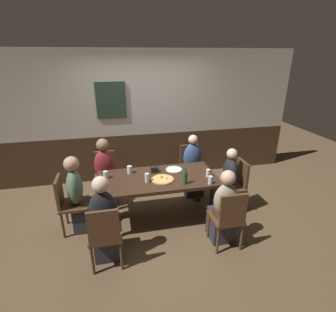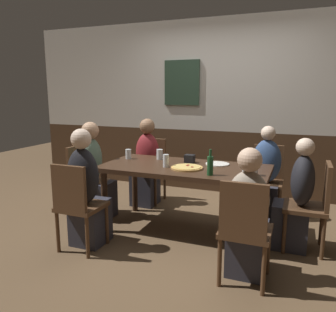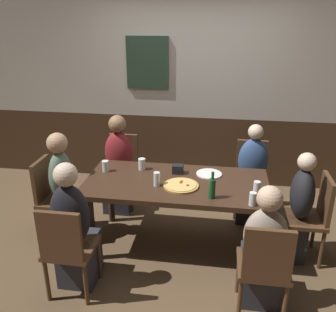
{
  "view_description": "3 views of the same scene",
  "coord_description": "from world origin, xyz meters",
  "px_view_note": "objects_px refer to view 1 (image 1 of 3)",
  "views": [
    {
      "loc": [
        -0.6,
        -3.46,
        2.49
      ],
      "look_at": [
        0.18,
        0.07,
        1.05
      ],
      "focal_mm": 27.43,
      "sensor_mm": 36.0,
      "label": 1
    },
    {
      "loc": [
        1.15,
        -3.39,
        1.54
      ],
      "look_at": [
        -0.18,
        -0.03,
        0.85
      ],
      "focal_mm": 35.9,
      "sensor_mm": 36.0,
      "label": 2
    },
    {
      "loc": [
        0.4,
        -3.21,
        2.3
      ],
      "look_at": [
        -0.09,
        0.07,
        0.98
      ],
      "focal_mm": 38.88,
      "sensor_mm": 36.0,
      "label": 3
    }
  ],
  "objects_px": {
    "beer_glass_tall": "(106,175)",
    "person_left_near": "(105,225)",
    "chair_head_west": "(68,201)",
    "tumbler_short": "(208,173)",
    "person_right_near": "(223,212)",
    "person_right_far": "(193,170)",
    "chair_right_far": "(190,165)",
    "pint_glass_stout": "(147,178)",
    "person_head_west": "(80,199)",
    "chair_right_near": "(229,217)",
    "dining_table": "(157,182)",
    "condiment_caddy": "(154,169)",
    "beer_glass_half": "(130,170)",
    "pizza": "(162,179)",
    "chair_left_far": "(106,173)",
    "beer_bottle_green": "(185,177)",
    "chair_head_east": "(236,183)",
    "plate_white_large": "(174,169)",
    "person_head_east": "(226,186)",
    "pint_glass_pale": "(210,181)"
  },
  "relations": [
    {
      "from": "beer_glass_tall",
      "to": "person_left_near",
      "type": "bearing_deg",
      "value": -92.09
    },
    {
      "from": "chair_head_west",
      "to": "tumbler_short",
      "type": "relative_size",
      "value": 7.35
    },
    {
      "from": "person_right_near",
      "to": "person_right_far",
      "type": "bearing_deg",
      "value": 90.0
    },
    {
      "from": "chair_right_far",
      "to": "pint_glass_stout",
      "type": "xyz_separation_m",
      "value": [
        -0.97,
        -0.97,
        0.3
      ]
    },
    {
      "from": "person_head_west",
      "to": "person_left_near",
      "type": "distance_m",
      "value": 0.79
    },
    {
      "from": "person_head_west",
      "to": "person_right_far",
      "type": "bearing_deg",
      "value": 19.56
    },
    {
      "from": "chair_right_near",
      "to": "dining_table",
      "type": "bearing_deg",
      "value": 132.84
    },
    {
      "from": "chair_right_near",
      "to": "chair_right_far",
      "type": "bearing_deg",
      "value": 90.0
    },
    {
      "from": "dining_table",
      "to": "condiment_caddy",
      "type": "distance_m",
      "value": 0.24
    },
    {
      "from": "person_left_near",
      "to": "beer_glass_half",
      "type": "relative_size",
      "value": 9.81
    },
    {
      "from": "dining_table",
      "to": "beer_glass_half",
      "type": "height_order",
      "value": "beer_glass_half"
    },
    {
      "from": "pizza",
      "to": "dining_table",
      "type": "bearing_deg",
      "value": 120.19
    },
    {
      "from": "chair_left_far",
      "to": "beer_bottle_green",
      "type": "distance_m",
      "value": 1.66
    },
    {
      "from": "chair_right_far",
      "to": "pint_glass_stout",
      "type": "distance_m",
      "value": 1.4
    },
    {
      "from": "chair_left_far",
      "to": "chair_head_east",
      "type": "xyz_separation_m",
      "value": [
        2.11,
        -0.86,
        0.0
      ]
    },
    {
      "from": "chair_left_far",
      "to": "chair_head_east",
      "type": "bearing_deg",
      "value": -22.07
    },
    {
      "from": "condiment_caddy",
      "to": "person_head_west",
      "type": "bearing_deg",
      "value": -169.84
    },
    {
      "from": "person_right_far",
      "to": "plate_white_large",
      "type": "distance_m",
      "value": 0.73
    },
    {
      "from": "person_right_near",
      "to": "person_head_east",
      "type": "height_order",
      "value": "person_head_east"
    },
    {
      "from": "beer_glass_tall",
      "to": "condiment_caddy",
      "type": "height_order",
      "value": "beer_glass_tall"
    },
    {
      "from": "pint_glass_pale",
      "to": "tumbler_short",
      "type": "relative_size",
      "value": 1.01
    },
    {
      "from": "pint_glass_pale",
      "to": "tumbler_short",
      "type": "xyz_separation_m",
      "value": [
        0.05,
        0.23,
        0.0
      ]
    },
    {
      "from": "person_head_east",
      "to": "plate_white_large",
      "type": "height_order",
      "value": "person_head_east"
    },
    {
      "from": "chair_right_near",
      "to": "pizza",
      "type": "height_order",
      "value": "chair_right_near"
    },
    {
      "from": "dining_table",
      "to": "person_head_east",
      "type": "height_order",
      "value": "person_head_east"
    },
    {
      "from": "pizza",
      "to": "tumbler_short",
      "type": "bearing_deg",
      "value": -3.06
    },
    {
      "from": "pint_glass_pale",
      "to": "plate_white_large",
      "type": "distance_m",
      "value": 0.71
    },
    {
      "from": "chair_right_far",
      "to": "person_left_near",
      "type": "xyz_separation_m",
      "value": [
        -1.59,
        -1.55,
        0.01
      ]
    },
    {
      "from": "chair_left_far",
      "to": "person_right_near",
      "type": "distance_m",
      "value": 2.22
    },
    {
      "from": "person_right_far",
      "to": "plate_white_large",
      "type": "xyz_separation_m",
      "value": [
        -0.48,
        -0.48,
        0.27
      ]
    },
    {
      "from": "chair_head_west",
      "to": "person_head_east",
      "type": "height_order",
      "value": "person_head_east"
    },
    {
      "from": "chair_head_east",
      "to": "pint_glass_stout",
      "type": "distance_m",
      "value": 1.53
    },
    {
      "from": "chair_head_east",
      "to": "person_left_near",
      "type": "height_order",
      "value": "person_left_near"
    },
    {
      "from": "person_right_far",
      "to": "beer_bottle_green",
      "type": "xyz_separation_m",
      "value": [
        -0.43,
        -0.98,
        0.36
      ]
    },
    {
      "from": "chair_left_far",
      "to": "beer_bottle_green",
      "type": "bearing_deg",
      "value": -44.76
    },
    {
      "from": "chair_right_near",
      "to": "person_right_near",
      "type": "bearing_deg",
      "value": 90.0
    },
    {
      "from": "person_left_near",
      "to": "tumbler_short",
      "type": "distance_m",
      "value": 1.68
    },
    {
      "from": "person_right_near",
      "to": "person_left_near",
      "type": "bearing_deg",
      "value": -179.89
    },
    {
      "from": "person_head_west",
      "to": "beer_glass_tall",
      "type": "bearing_deg",
      "value": 19.02
    },
    {
      "from": "dining_table",
      "to": "person_right_far",
      "type": "xyz_separation_m",
      "value": [
        0.79,
        0.69,
        -0.18
      ]
    },
    {
      "from": "chair_right_near",
      "to": "person_right_near",
      "type": "height_order",
      "value": "person_right_near"
    },
    {
      "from": "chair_head_west",
      "to": "person_right_near",
      "type": "bearing_deg",
      "value": -18.16
    },
    {
      "from": "dining_table",
      "to": "tumbler_short",
      "type": "bearing_deg",
      "value": -10.39
    },
    {
      "from": "beer_glass_half",
      "to": "beer_bottle_green",
      "type": "xyz_separation_m",
      "value": [
        0.76,
        -0.53,
        0.05
      ]
    },
    {
      "from": "pint_glass_stout",
      "to": "plate_white_large",
      "type": "relative_size",
      "value": 0.52
    },
    {
      "from": "plate_white_large",
      "to": "chair_head_east",
      "type": "bearing_deg",
      "value": -12.21
    },
    {
      "from": "person_left_near",
      "to": "beer_bottle_green",
      "type": "xyz_separation_m",
      "value": [
        1.15,
        0.41,
        0.33
      ]
    },
    {
      "from": "pint_glass_pale",
      "to": "tumbler_short",
      "type": "distance_m",
      "value": 0.23
    },
    {
      "from": "chair_right_far",
      "to": "person_head_west",
      "type": "relative_size",
      "value": 0.74
    },
    {
      "from": "person_head_east",
      "to": "pint_glass_pale",
      "type": "bearing_deg",
      "value": -140.39
    }
  ]
}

